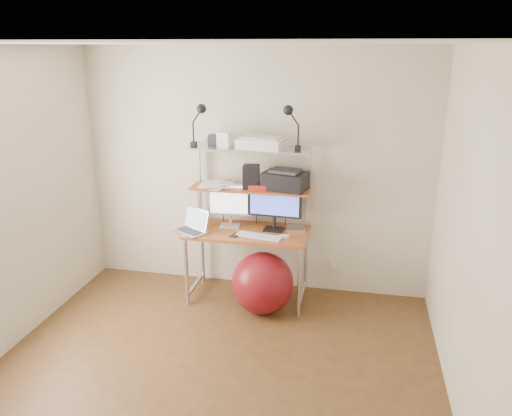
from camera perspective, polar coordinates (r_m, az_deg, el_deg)
The scene contains 20 objects.
room at distance 3.47m, azimuth -6.27°, elevation -2.91°, with size 3.60×3.60×3.60m.
computer_desk at distance 4.94m, azimuth -0.84°, elevation -0.01°, with size 1.20×0.60×1.57m.
wall_outlet at distance 5.33m, azimuth 8.87°, elevation -6.38°, with size 0.08×0.01×0.12m, color silver.
monitor_silver at distance 4.99m, azimuth -2.99°, elevation 0.67°, with size 0.43×0.17×0.48m.
monitor_black at distance 4.90m, azimuth 2.14°, elevation 0.54°, with size 0.54×0.16×0.54m.
laptop at distance 4.96m, azimuth -7.19°, elevation -2.14°, with size 0.41×0.39×0.28m.
keyboard at distance 4.79m, azimuth 0.32°, elevation -3.23°, with size 0.45×0.13×0.01m, color silver.
mouse at distance 4.77m, azimuth 3.25°, elevation -3.28°, with size 0.09×0.05×0.02m, color silver.
mac_mini at distance 4.98m, azimuth 4.58°, elevation -2.34°, with size 0.18×0.18×0.03m, color #BDBDC1.
phone at distance 4.83m, azimuth -2.38°, elevation -3.11°, with size 0.06×0.12×0.01m, color black.
printer at distance 4.86m, azimuth 3.36°, elevation 3.21°, with size 0.47×0.37×0.20m.
nas_cube at distance 4.89m, azimuth -0.55°, elevation 3.60°, with size 0.16×0.16×0.23m, color black.
red_box at distance 4.86m, azimuth 0.17°, elevation 2.42°, with size 0.18×0.12×0.05m, color red.
scanner at distance 4.79m, azimuth 0.64°, elevation 7.46°, with size 0.48×0.35×0.11m.
box_white at distance 4.85m, azimuth -3.58°, elevation 7.79°, with size 0.13×0.11×0.15m, color silver.
box_grey at distance 4.95m, azimuth -4.83°, elevation 7.72°, with size 0.11×0.11×0.11m, color #2D2D2F.
clip_lamp_left at distance 4.84m, azimuth -6.44°, elevation 10.43°, with size 0.17×0.09×0.42m.
clip_lamp_right at distance 4.64m, azimuth 3.95°, elevation 10.25°, with size 0.17×0.09×0.42m.
exercise_ball at distance 4.88m, azimuth 0.75°, elevation -8.56°, with size 0.60×0.60×0.60m, color maroon.
paper_stack at distance 5.02m, azimuth -4.67°, elevation 2.73°, with size 0.36×0.42×0.03m.
Camera 1 is at (1.03, -3.08, 2.48)m, focal length 35.00 mm.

